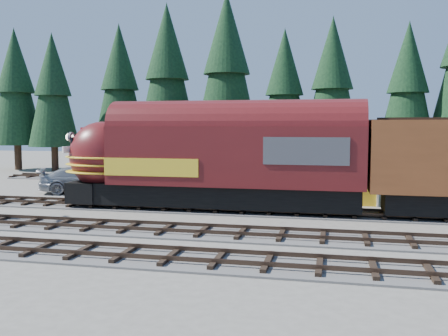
% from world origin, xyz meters
% --- Properties ---
extents(ground, '(120.00, 120.00, 0.00)m').
position_xyz_m(ground, '(0.00, 0.00, 0.00)').
color(ground, '#6B665B').
rests_on(ground, ground).
extents(track_spur, '(32.00, 3.20, 0.33)m').
position_xyz_m(track_spur, '(-10.00, 18.00, 0.06)').
color(track_spur, '#4C4947').
rests_on(track_spur, ground).
extents(depot, '(12.80, 7.00, 5.30)m').
position_xyz_m(depot, '(-0.00, 10.50, 2.96)').
color(depot, gold).
rests_on(depot, ground).
extents(conifer_backdrop, '(80.98, 22.07, 16.02)m').
position_xyz_m(conifer_backdrop, '(4.65, 24.57, 9.51)').
color(conifer_backdrop, black).
rests_on(conifer_backdrop, ground).
extents(locomotive, '(17.74, 3.52, 4.82)m').
position_xyz_m(locomotive, '(-3.99, 4.00, 2.78)').
color(locomotive, black).
rests_on(locomotive, ground).
extents(caboose, '(10.97, 3.18, 5.71)m').
position_xyz_m(caboose, '(-12.94, 18.00, 2.80)').
color(caboose, black).
rests_on(caboose, ground).
extents(pickup_truck_a, '(6.54, 4.68, 1.65)m').
position_xyz_m(pickup_truck_a, '(-9.92, 9.17, 0.83)').
color(pickup_truck_a, black).
rests_on(pickup_truck_a, ground).
extents(pickup_truck_b, '(6.90, 5.09, 1.86)m').
position_xyz_m(pickup_truck_b, '(-14.48, 9.51, 0.93)').
color(pickup_truck_b, '#9A9DA1').
rests_on(pickup_truck_b, ground).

